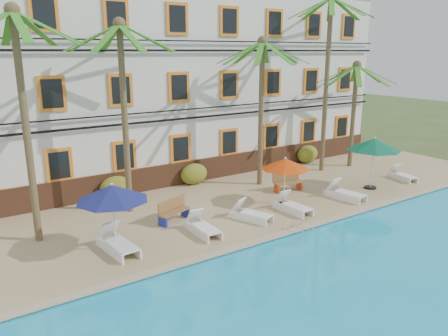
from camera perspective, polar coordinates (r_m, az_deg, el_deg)
ground at (r=18.45m, az=9.10°, el=-7.36°), size 100.00×100.00×0.00m
pool_deck at (r=22.08m, az=0.28°, el=-3.04°), size 30.00×12.00×0.25m
pool_coping at (r=17.75m, az=11.12°, el=-7.40°), size 30.00×0.35×0.06m
hotel_building at (r=25.32m, az=-6.17°, el=11.32°), size 25.40×6.44×10.22m
palm_a at (r=16.35m, az=-24.87°, el=8.67°), size 4.53×4.53×8.25m
palm_b at (r=18.38m, az=-13.04°, el=9.78°), size 4.53×4.53×8.01m
palm_c at (r=21.98m, az=4.92°, el=10.04°), size 4.53×4.53×7.44m
palm_d at (r=25.23m, az=13.38°, el=13.29°), size 4.53×4.53×9.73m
palm_e at (r=26.81m, az=16.68°, el=8.80°), size 4.53×4.53×6.21m
shrub_left at (r=21.02m, az=-13.95°, el=-2.50°), size 1.50×0.90×1.10m
shrub_mid at (r=22.71m, az=-3.95°, el=-0.78°), size 1.50×0.90×1.10m
shrub_right at (r=27.52m, az=10.85°, el=1.80°), size 1.50×0.90×1.10m
umbrella_blue at (r=15.14m, az=-14.40°, el=-3.21°), size 2.46×2.46×2.47m
umbrella_red at (r=19.61m, az=8.00°, el=0.51°), size 2.17×2.17×2.18m
umbrella_green at (r=22.78m, az=19.02°, el=2.90°), size 2.64×2.64×2.64m
lounger_a at (r=15.71m, az=-13.73°, el=-9.50°), size 0.91×2.08×0.95m
lounger_b at (r=16.71m, az=-2.83°, el=-7.66°), size 0.68×1.83×0.86m
lounger_c at (r=18.02m, az=3.44°, el=-5.95°), size 1.25×1.90×0.85m
lounger_d at (r=19.10m, az=8.91°, el=-4.86°), size 0.76×1.87×0.87m
lounger_e at (r=21.25m, az=15.45°, el=-3.14°), size 1.00×2.00×0.91m
lounger_f at (r=25.41m, az=22.23°, el=-0.86°), size 0.86×1.72×0.78m
bench_left at (r=17.90m, az=-6.71°, el=-5.51°), size 1.57×0.92×0.93m
bench_right at (r=21.88m, az=8.32°, el=-1.74°), size 1.56×0.74×0.93m
pool_ladder at (r=17.36m, az=10.11°, el=-7.99°), size 0.54×0.74×0.74m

